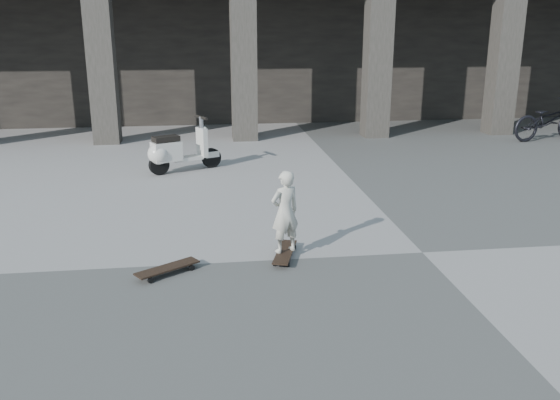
{
  "coord_description": "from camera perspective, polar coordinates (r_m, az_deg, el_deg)",
  "views": [
    {
      "loc": [
        -2.9,
        -7.19,
        2.99
      ],
      "look_at": [
        -1.88,
        0.57,
        0.65
      ],
      "focal_mm": 38.0,
      "sensor_mm": 36.0,
      "label": 1
    }
  ],
  "objects": [
    {
      "name": "ground",
      "position": [
        8.31,
        13.54,
        -4.94
      ],
      "size": [
        90.0,
        90.0,
        0.0
      ],
      "primitive_type": "plane",
      "color": "#4B4B48",
      "rests_on": "ground"
    },
    {
      "name": "colonnade",
      "position": [
        21.15,
        0.39,
        16.77
      ],
      "size": [
        28.0,
        8.82,
        6.0
      ],
      "color": "black",
      "rests_on": "ground"
    },
    {
      "name": "longboard",
      "position": [
        7.89,
        0.48,
        -5.08
      ],
      "size": [
        0.44,
        0.9,
        0.09
      ],
      "rotation": [
        0.0,
        0.0,
        1.28
      ],
      "color": "black",
      "rests_on": "ground"
    },
    {
      "name": "skateboard_spare",
      "position": [
        7.51,
        -10.77,
        -6.51
      ],
      "size": [
        0.8,
        0.64,
        0.1
      ],
      "rotation": [
        0.0,
        0.0,
        0.59
      ],
      "color": "black",
      "rests_on": "ground"
    },
    {
      "name": "child",
      "position": [
        7.7,
        0.49,
        -1.14
      ],
      "size": [
        0.47,
        0.4,
        1.1
      ],
      "primitive_type": "imported",
      "rotation": [
        0.0,
        0.0,
        3.54
      ],
      "color": "beige",
      "rests_on": "longboard"
    },
    {
      "name": "scooter",
      "position": [
        12.44,
        -10.28,
        4.6
      ],
      "size": [
        1.51,
        0.9,
        1.13
      ],
      "rotation": [
        0.0,
        0.0,
        0.45
      ],
      "color": "black",
      "rests_on": "ground"
    },
    {
      "name": "bicycle",
      "position": [
        17.25,
        24.41,
        7.03
      ],
      "size": [
        2.17,
        1.08,
        1.09
      ],
      "primitive_type": "imported",
      "rotation": [
        0.0,
        0.0,
        1.75
      ],
      "color": "black",
      "rests_on": "ground"
    }
  ]
}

